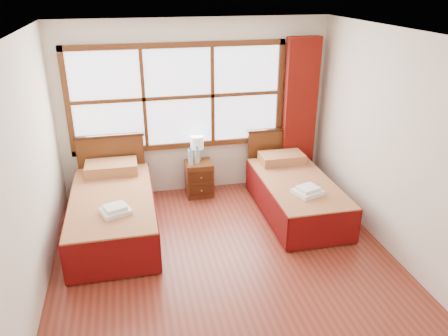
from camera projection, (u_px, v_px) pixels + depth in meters
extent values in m
plane|color=maroon|center=(230.00, 271.00, 5.00)|extent=(4.50, 4.50, 0.00)
plane|color=white|center=(231.00, 36.00, 3.96)|extent=(4.50, 4.50, 0.00)
plane|color=silver|center=(196.00, 109.00, 6.49)|extent=(4.00, 0.00, 4.00)
plane|color=silver|center=(23.00, 186.00, 4.08)|extent=(0.00, 4.50, 4.50)
plane|color=silver|center=(404.00, 152.00, 4.88)|extent=(0.00, 4.50, 4.50)
cube|color=white|center=(179.00, 97.00, 6.34)|extent=(3.00, 0.02, 1.40)
cube|color=#552B12|center=(181.00, 145.00, 6.62)|extent=(3.16, 0.06, 0.08)
cube|color=#552B12|center=(176.00, 45.00, 6.02)|extent=(3.16, 0.06, 0.08)
cube|color=#552B12|center=(67.00, 104.00, 6.01)|extent=(0.08, 0.06, 1.56)
cube|color=#552B12|center=(280.00, 92.00, 6.63)|extent=(0.08, 0.06, 1.56)
cube|color=#552B12|center=(144.00, 99.00, 6.22)|extent=(0.05, 0.05, 1.40)
cube|color=#552B12|center=(212.00, 96.00, 6.42)|extent=(0.05, 0.05, 1.40)
cube|color=#552B12|center=(179.00, 97.00, 6.32)|extent=(3.00, 0.05, 0.05)
cube|color=maroon|center=(299.00, 113.00, 6.74)|extent=(0.50, 0.16, 2.30)
cube|color=#371A0B|center=(114.00, 223.00, 5.70)|extent=(0.92, 1.83, 0.30)
cube|color=maroon|center=(112.00, 205.00, 5.59)|extent=(1.03, 2.03, 0.25)
cube|color=#650B0A|center=(72.00, 219.00, 5.54)|extent=(0.03, 2.03, 0.51)
cube|color=#650B0A|center=(153.00, 211.00, 5.75)|extent=(0.03, 2.03, 0.51)
cube|color=#650B0A|center=(113.00, 260.00, 4.74)|extent=(1.03, 0.03, 0.51)
cube|color=maroon|center=(111.00, 168.00, 6.16)|extent=(0.72, 0.42, 0.16)
cube|color=#552B12|center=(113.00, 169.00, 6.46)|extent=(0.96, 0.06, 1.00)
cube|color=#371A0B|center=(109.00, 136.00, 6.26)|extent=(1.00, 0.08, 0.04)
cube|color=#371A0B|center=(296.00, 204.00, 6.20)|extent=(0.84, 1.67, 0.27)
cube|color=maroon|center=(297.00, 188.00, 6.10)|extent=(0.94, 1.86, 0.23)
cube|color=#650B0A|center=(265.00, 200.00, 6.06)|extent=(0.03, 1.86, 0.46)
cube|color=#650B0A|center=(327.00, 194.00, 6.25)|extent=(0.03, 1.86, 0.46)
cube|color=#650B0A|center=(324.00, 231.00, 5.33)|extent=(0.94, 0.03, 0.46)
cube|color=maroon|center=(282.00, 158.00, 6.63)|extent=(0.66, 0.38, 0.15)
cube|color=#552B12|center=(274.00, 157.00, 6.98)|extent=(0.87, 0.06, 0.91)
cube|color=#371A0B|center=(276.00, 130.00, 6.79)|extent=(0.91, 0.08, 0.04)
cube|color=#552B12|center=(199.00, 179.00, 6.68)|extent=(0.40, 0.36, 0.54)
cube|color=#371A0B|center=(201.00, 190.00, 6.55)|extent=(0.36, 0.02, 0.16)
cube|color=#371A0B|center=(201.00, 177.00, 6.47)|extent=(0.36, 0.02, 0.16)
sphere|color=olive|center=(202.00, 191.00, 6.54)|extent=(0.03, 0.03, 0.03)
sphere|color=olive|center=(201.00, 178.00, 6.45)|extent=(0.03, 0.03, 0.03)
cube|color=white|center=(116.00, 211.00, 5.13)|extent=(0.40, 0.37, 0.05)
cube|color=white|center=(115.00, 207.00, 5.11)|extent=(0.30, 0.28, 0.05)
cube|color=white|center=(308.00, 192.00, 5.69)|extent=(0.42, 0.39, 0.05)
cube|color=white|center=(308.00, 188.00, 5.67)|extent=(0.31, 0.29, 0.05)
cylinder|color=gold|center=(197.00, 159.00, 6.66)|extent=(0.12, 0.12, 0.02)
cylinder|color=gold|center=(197.00, 153.00, 6.63)|extent=(0.03, 0.03, 0.16)
cylinder|color=white|center=(197.00, 142.00, 6.55)|extent=(0.20, 0.20, 0.20)
cylinder|color=#A7C6D7|center=(191.00, 158.00, 6.44)|extent=(0.07, 0.07, 0.23)
cylinder|color=#174FAD|center=(190.00, 149.00, 6.39)|extent=(0.03, 0.03, 0.03)
cylinder|color=#A7C6D7|center=(197.00, 156.00, 6.51)|extent=(0.07, 0.07, 0.23)
cylinder|color=#174FAD|center=(197.00, 148.00, 6.46)|extent=(0.03, 0.03, 0.03)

